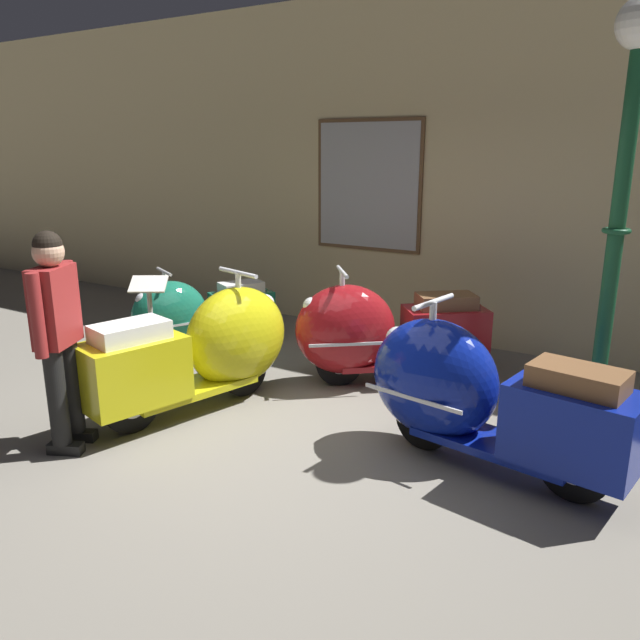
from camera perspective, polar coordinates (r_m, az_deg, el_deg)
ground_plane at (r=4.81m, az=-4.50°, el=-11.05°), size 60.00×60.00×0.00m
showroom_back_wall at (r=7.17m, az=10.85°, el=13.23°), size 18.00×0.24×3.79m
scooter_0 at (r=6.75m, az=-11.58°, el=0.45°), size 1.09×1.58×0.94m
scooter_1 at (r=5.32m, az=-10.21°, el=-2.55°), size 0.98×1.94×1.14m
scooter_2 at (r=5.79m, az=5.15°, el=-1.11°), size 1.71×1.52×1.09m
scooter_3 at (r=4.42m, az=13.74°, el=-6.61°), size 1.91×0.82×1.13m
lamppost at (r=4.74m, az=25.91°, el=10.73°), size 0.33×0.33×3.07m
visitor_0 at (r=4.76m, az=-22.95°, el=-0.55°), size 0.36×0.50×1.61m
info_stanchion at (r=5.89m, az=-15.07°, el=-2.02°), size 0.39×0.36×1.03m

